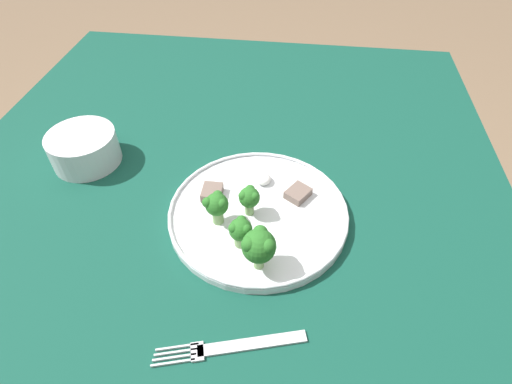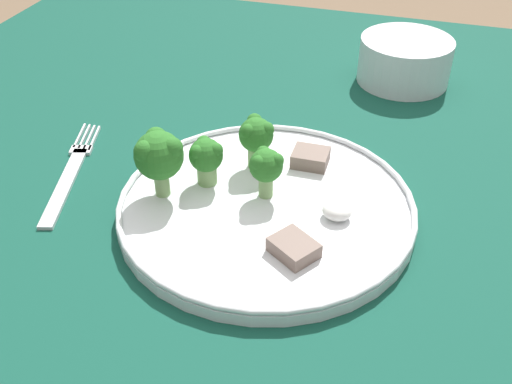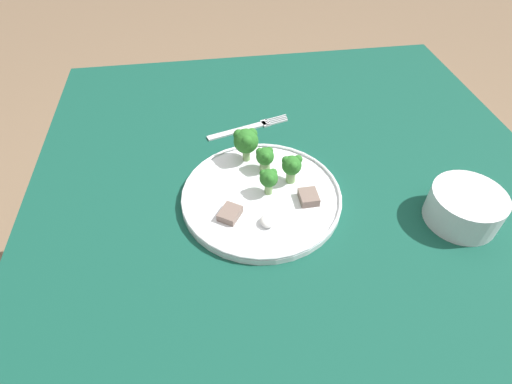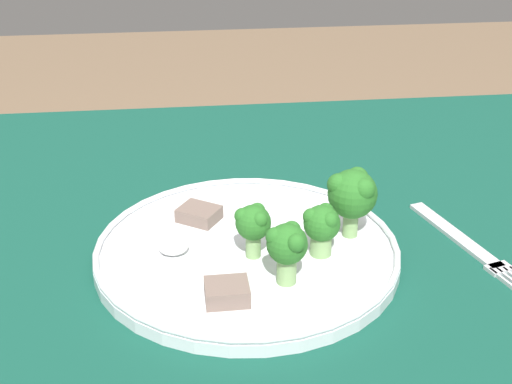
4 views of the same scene
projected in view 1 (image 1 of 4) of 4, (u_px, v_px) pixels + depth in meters
name	position (u px, v px, depth m)	size (l,w,h in m)	color
ground_plane	(236.00, 367.00, 1.23)	(8.00, 8.00, 0.00)	#7F664C
table	(223.00, 230.00, 0.76)	(1.21, 1.01, 0.76)	#114738
dinner_plate	(258.00, 213.00, 0.65)	(0.29, 0.29, 0.02)	white
fork	(232.00, 347.00, 0.50)	(0.07, 0.19, 0.00)	silver
cream_bowl	(84.00, 149.00, 0.73)	(0.12, 0.12, 0.06)	silver
broccoli_floret_near_rim_left	(249.00, 198.00, 0.62)	(0.03, 0.03, 0.05)	#7FA866
broccoli_floret_center_left	(259.00, 246.00, 0.54)	(0.05, 0.05, 0.07)	#7FA866
broccoli_floret_back_left	(217.00, 205.00, 0.60)	(0.04, 0.04, 0.06)	#7FA866
broccoli_floret_front_left	(241.00, 230.00, 0.58)	(0.04, 0.03, 0.05)	#7FA866
meat_slice_front_slice	(298.00, 195.00, 0.66)	(0.05, 0.05, 0.01)	#756056
meat_slice_middle_slice	(212.00, 192.00, 0.66)	(0.04, 0.03, 0.02)	#756056
sauce_dollop	(263.00, 179.00, 0.69)	(0.03, 0.03, 0.02)	white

